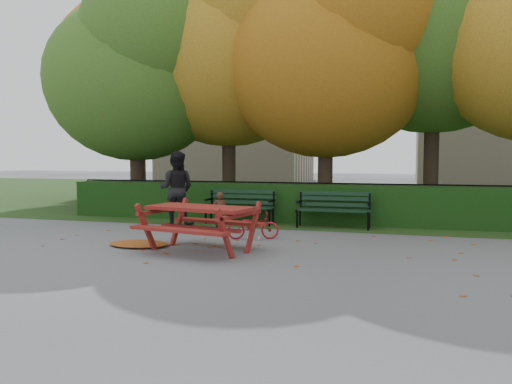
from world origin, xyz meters
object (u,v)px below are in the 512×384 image
(tree_d, at_px, (449,9))
(picnic_table, at_px, (200,216))
(tree_b, at_px, (236,41))
(bench_left, at_px, (240,204))
(tree_c, at_px, (337,47))
(tree_a, at_px, (141,67))
(child, at_px, (220,212))
(bench_right, at_px, (334,206))
(bicycle, at_px, (253,226))
(tree_f, at_px, (143,55))
(adult, at_px, (176,189))

(tree_d, distance_m, picnic_table, 10.20)
(tree_b, height_order, bench_left, tree_b)
(tree_c, distance_m, picnic_table, 7.54)
(tree_c, relative_size, picnic_table, 3.60)
(tree_a, relative_size, child, 8.06)
(tree_a, distance_m, bench_right, 7.69)
(picnic_table, bearing_deg, bench_right, 74.95)
(tree_a, distance_m, bicycle, 7.66)
(tree_a, bearing_deg, tree_f, 117.98)
(tree_d, xyz_separation_m, bench_right, (-2.78, -3.53, -5.46))
(tree_c, bearing_deg, picnic_table, -105.23)
(bench_left, relative_size, adult, 0.96)
(tree_a, bearing_deg, tree_b, 23.05)
(tree_b, bearing_deg, bench_left, -69.42)
(bench_right, height_order, child, child)
(tree_b, distance_m, tree_c, 3.42)
(tree_b, bearing_deg, child, -75.79)
(tree_b, xyz_separation_m, tree_c, (3.28, -0.78, -0.58))
(tree_b, bearing_deg, picnic_table, -76.60)
(tree_a, height_order, bench_right, tree_a)
(tree_a, relative_size, adult, 4.01)
(tree_a, xyz_separation_m, bicycle, (4.90, -4.09, -4.24))
(bench_right, relative_size, picnic_table, 0.81)
(tree_f, relative_size, child, 9.89)
(bench_right, xyz_separation_m, adult, (-3.82, -0.80, 0.41))
(tree_b, distance_m, adult, 5.90)
(bench_left, bearing_deg, tree_f, 136.49)
(picnic_table, xyz_separation_m, child, (-0.47, 2.28, -0.18))
(tree_a, xyz_separation_m, tree_f, (-1.94, 3.66, 1.17))
(tree_b, distance_m, bench_left, 5.87)
(tree_a, bearing_deg, child, -41.04)
(picnic_table, height_order, bicycle, picnic_table)
(bench_right, bearing_deg, tree_c, 96.70)
(tree_d, xyz_separation_m, child, (-5.17, -5.05, -5.52))
(tree_a, xyz_separation_m, picnic_table, (4.37, -5.67, -3.87))
(tree_d, relative_size, adult, 5.13)
(child, bearing_deg, picnic_table, 84.24)
(tree_c, relative_size, tree_d, 0.84)
(tree_a, height_order, tree_d, tree_d)
(bench_left, distance_m, picnic_table, 3.83)
(tree_b, xyz_separation_m, tree_f, (-4.69, 2.49, 0.29))
(tree_d, relative_size, bench_right, 5.32)
(tree_a, xyz_separation_m, tree_d, (9.07, 1.65, 1.46))
(tree_b, distance_m, tree_f, 5.32)
(bench_right, bearing_deg, tree_f, 146.08)
(bench_right, xyz_separation_m, bicycle, (-1.38, -2.21, -0.23))
(tree_a, distance_m, tree_d, 9.33)
(tree_c, xyz_separation_m, bench_right, (0.27, -2.26, -4.30))
(tree_f, relative_size, bicycle, 8.47)
(bicycle, bearing_deg, tree_b, 2.97)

